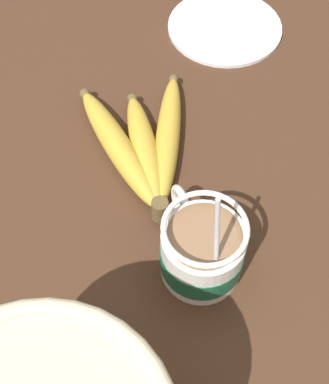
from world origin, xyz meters
The scene contains 4 objects.
table centered at (0.00, 0.00, 1.47)cm, with size 134.85×134.85×2.94cm.
coffee_mug centered at (-5.56, -1.02, 6.99)cm, with size 12.67×9.18×16.89cm.
banana_bunch centered at (12.43, -0.59, 4.61)cm, with size 23.55×15.62×4.12cm.
small_plate centered at (30.82, -20.97, 3.24)cm, with size 17.80×17.80×0.60cm.
Camera 1 is at (-28.82, 12.33, 58.55)cm, focal length 50.00 mm.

